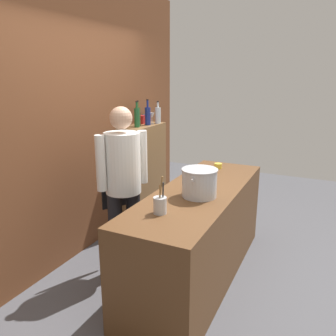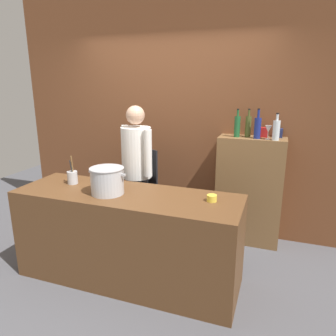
% 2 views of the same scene
% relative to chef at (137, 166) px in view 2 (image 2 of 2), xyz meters
% --- Properties ---
extents(ground_plane, '(8.00, 8.00, 0.00)m').
position_rel_chef_xyz_m(ground_plane, '(0.21, -0.70, -0.96)').
color(ground_plane, '#4C4C51').
extents(brick_back_panel, '(4.40, 0.10, 3.00)m').
position_rel_chef_xyz_m(brick_back_panel, '(0.21, 0.70, 0.54)').
color(brick_back_panel, brown).
rests_on(brick_back_panel, ground_plane).
extents(prep_counter, '(2.16, 0.70, 0.90)m').
position_rel_chef_xyz_m(prep_counter, '(0.21, -0.70, -0.51)').
color(prep_counter, brown).
rests_on(prep_counter, ground_plane).
extents(bar_cabinet, '(0.76, 0.32, 1.30)m').
position_rel_chef_xyz_m(bar_cabinet, '(1.24, 0.49, -0.32)').
color(bar_cabinet, brown).
rests_on(bar_cabinet, ground_plane).
extents(chef, '(0.47, 0.41, 1.66)m').
position_rel_chef_xyz_m(chef, '(0.00, 0.00, 0.00)').
color(chef, black).
rests_on(chef, ground_plane).
extents(stockpot_large, '(0.38, 0.32, 0.25)m').
position_rel_chef_xyz_m(stockpot_large, '(0.05, -0.76, 0.06)').
color(stockpot_large, '#B7BABF').
rests_on(stockpot_large, prep_counter).
extents(utensil_crock, '(0.10, 0.10, 0.30)m').
position_rel_chef_xyz_m(utensil_crock, '(-0.44, -0.62, 0.01)').
color(utensil_crock, '#B7BABF').
rests_on(utensil_crock, prep_counter).
extents(butter_jar, '(0.09, 0.09, 0.06)m').
position_rel_chef_xyz_m(butter_jar, '(1.01, -0.63, -0.04)').
color(butter_jar, yellow).
rests_on(butter_jar, prep_counter).
extents(wine_bottle_green, '(0.07, 0.07, 0.32)m').
position_rel_chef_xyz_m(wine_bottle_green, '(1.06, 0.46, 0.46)').
color(wine_bottle_green, '#1E592D').
rests_on(wine_bottle_green, bar_cabinet).
extents(wine_bottle_cobalt, '(0.07, 0.07, 0.33)m').
position_rel_chef_xyz_m(wine_bottle_cobalt, '(1.28, 0.43, 0.46)').
color(wine_bottle_cobalt, navy).
rests_on(wine_bottle_cobalt, bar_cabinet).
extents(wine_bottle_olive, '(0.07, 0.07, 0.32)m').
position_rel_chef_xyz_m(wine_bottle_olive, '(1.17, 0.51, 0.46)').
color(wine_bottle_olive, '#475123').
rests_on(wine_bottle_olive, bar_cabinet).
extents(wine_bottle_clear, '(0.07, 0.07, 0.30)m').
position_rel_chef_xyz_m(wine_bottle_clear, '(1.48, 0.39, 0.45)').
color(wine_bottle_clear, silver).
rests_on(wine_bottle_clear, bar_cabinet).
extents(wine_glass_short, '(0.07, 0.07, 0.15)m').
position_rel_chef_xyz_m(wine_glass_short, '(1.40, 0.43, 0.44)').
color(wine_glass_short, silver).
rests_on(wine_glass_short, bar_cabinet).
extents(spice_tin_red, '(0.08, 0.08, 0.11)m').
position_rel_chef_xyz_m(spice_tin_red, '(1.35, 0.56, 0.39)').
color(spice_tin_red, red).
rests_on(spice_tin_red, bar_cabinet).
extents(spice_tin_navy, '(0.08, 0.08, 0.10)m').
position_rel_chef_xyz_m(spice_tin_navy, '(1.51, 0.59, 0.38)').
color(spice_tin_navy, navy).
rests_on(spice_tin_navy, bar_cabinet).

